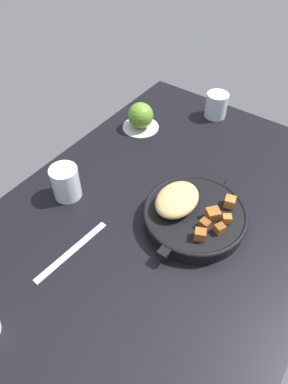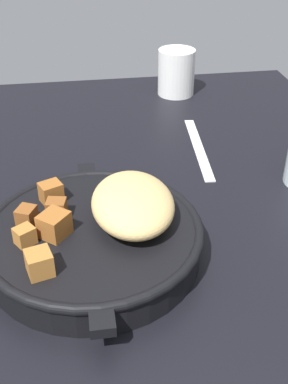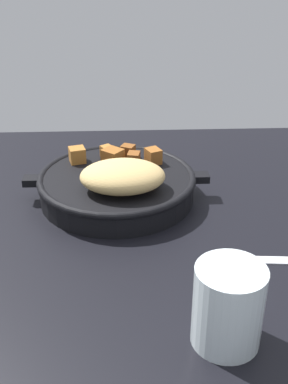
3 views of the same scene
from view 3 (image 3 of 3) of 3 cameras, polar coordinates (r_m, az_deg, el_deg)
ground_plane at (r=73.70cm, az=-0.94°, el=-4.24°), size 111.51×76.94×2.40cm
cast_iron_skillet at (r=77.66cm, az=-3.13°, el=1.08°), size 29.89×25.54×8.45cm
water_glass_tall at (r=51.49cm, az=9.87°, el=-13.11°), size 7.33×7.33×9.21cm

